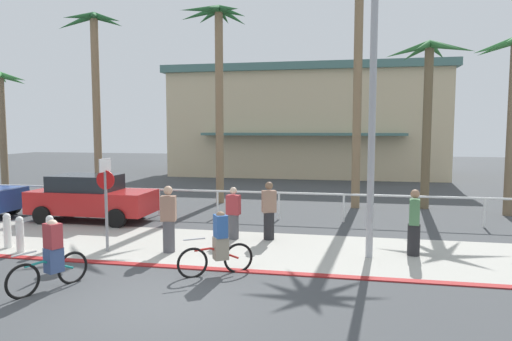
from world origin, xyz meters
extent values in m
plane|color=#424447|center=(0.00, 10.00, 0.00)|extent=(80.00, 80.00, 0.00)
cube|color=#ADAAA0|center=(0.00, 4.20, 0.01)|extent=(44.00, 4.00, 0.02)
cube|color=maroon|center=(0.00, 2.20, 0.01)|extent=(44.00, 0.24, 0.03)
cube|color=beige|center=(0.72, 26.15, 3.59)|extent=(18.75, 8.30, 7.17)
cube|color=#47706B|center=(0.72, 26.15, 7.42)|extent=(19.35, 8.90, 0.50)
cube|color=#47706B|center=(0.72, 21.50, 3.00)|extent=(13.13, 1.20, 0.16)
cylinder|color=white|center=(0.00, 8.50, 1.00)|extent=(21.21, 0.08, 0.08)
cylinder|color=white|center=(-10.60, 8.50, 0.50)|extent=(0.08, 0.08, 1.00)
cylinder|color=white|center=(-8.25, 8.50, 0.50)|extent=(0.08, 0.08, 1.00)
cylinder|color=white|center=(-5.89, 8.50, 0.50)|extent=(0.08, 0.08, 1.00)
cylinder|color=white|center=(-3.53, 8.50, 0.50)|extent=(0.08, 0.08, 1.00)
cylinder|color=white|center=(-1.18, 8.50, 0.50)|extent=(0.08, 0.08, 1.00)
cylinder|color=white|center=(1.18, 8.50, 0.50)|extent=(0.08, 0.08, 1.00)
cylinder|color=white|center=(3.53, 8.50, 0.50)|extent=(0.08, 0.08, 1.00)
cylinder|color=white|center=(5.89, 8.50, 0.50)|extent=(0.08, 0.08, 1.00)
cylinder|color=white|center=(8.25, 8.50, 0.50)|extent=(0.08, 0.08, 1.00)
cylinder|color=gray|center=(-2.80, 3.20, 1.10)|extent=(0.08, 0.08, 2.20)
cube|color=white|center=(-2.80, 3.20, 2.38)|extent=(0.04, 0.56, 0.36)
cylinder|color=red|center=(-2.80, 3.20, 1.98)|extent=(0.52, 0.03, 0.52)
cylinder|color=white|center=(-5.06, 2.64, 0.42)|extent=(0.20, 0.20, 0.85)
sphere|color=white|center=(-5.06, 2.64, 0.90)|extent=(0.20, 0.20, 0.20)
cylinder|color=white|center=(-5.73, 2.98, 0.42)|extent=(0.20, 0.20, 0.85)
sphere|color=white|center=(-5.73, 2.98, 0.90)|extent=(0.20, 0.20, 0.20)
cylinder|color=white|center=(-4.35, 2.93, 0.42)|extent=(0.20, 0.20, 0.85)
sphere|color=white|center=(-4.35, 2.93, 0.90)|extent=(0.20, 0.20, 0.20)
cylinder|color=#9EA0A5|center=(4.21, 3.96, 3.75)|extent=(0.18, 0.18, 7.50)
cylinder|color=#756047|center=(-13.84, 12.64, 3.05)|extent=(0.36, 0.36, 6.10)
cone|color=#387F3D|center=(-13.09, 12.64, 5.94)|extent=(1.56, 0.32, 0.64)
cone|color=#387F3D|center=(-13.53, 13.17, 5.91)|extent=(0.94, 1.31, 0.69)
cone|color=#387F3D|center=(-14.25, 13.35, 5.98)|extent=(1.12, 1.63, 0.57)
cylinder|color=#846B4C|center=(-8.05, 11.89, 4.30)|extent=(0.36, 0.36, 8.61)
cone|color=#235B2D|center=(-7.40, 11.89, 8.45)|extent=(1.39, 0.32, 0.63)
cone|color=#235B2D|center=(-7.68, 12.55, 8.48)|extent=(1.06, 1.52, 0.57)
cone|color=#235B2D|center=(-8.47, 12.62, 8.33)|extent=(1.17, 1.70, 0.85)
cone|color=#235B2D|center=(-8.98, 11.89, 8.34)|extent=(1.94, 0.32, 0.85)
cone|color=#235B2D|center=(-8.42, 11.25, 8.43)|extent=(1.05, 1.50, 0.67)
cone|color=#235B2D|center=(-7.72, 11.31, 8.48)|extent=(0.97, 1.37, 0.57)
cylinder|color=#846B4C|center=(-2.00, 11.81, 4.30)|extent=(0.36, 0.36, 8.60)
cone|color=#235B2D|center=(-1.40, 11.81, 8.41)|extent=(1.30, 0.32, 0.69)
cone|color=#235B2D|center=(-1.51, 12.30, 8.34)|extent=(1.29, 1.29, 0.82)
cone|color=#235B2D|center=(-2.00, 12.66, 8.47)|extent=(0.32, 1.76, 0.59)
cone|color=#235B2D|center=(-2.67, 12.47, 8.46)|extent=(1.59, 1.59, 0.61)
cone|color=#235B2D|center=(-2.86, 11.81, 8.39)|extent=(1.80, 0.32, 0.72)
cone|color=#235B2D|center=(-2.65, 11.16, 8.44)|extent=(1.57, 1.57, 0.64)
cone|color=#235B2D|center=(-2.00, 11.02, 8.44)|extent=(0.32, 1.63, 0.64)
cone|color=#235B2D|center=(-1.43, 11.23, 8.43)|extent=(1.43, 1.43, 0.66)
cylinder|color=#846B4C|center=(4.01, 11.68, 4.82)|extent=(0.36, 0.36, 9.64)
cylinder|color=brown|center=(6.87, 12.04, 3.41)|extent=(0.36, 0.36, 6.82)
cone|color=#2D6B33|center=(7.75, 12.04, 6.64)|extent=(1.83, 0.32, 0.67)
cone|color=#2D6B33|center=(7.29, 12.76, 6.62)|extent=(1.15, 1.66, 0.70)
cone|color=#2D6B33|center=(6.44, 12.79, 6.60)|extent=(1.17, 1.71, 0.74)
cone|color=#2D6B33|center=(6.00, 12.04, 6.57)|extent=(1.82, 0.32, 0.80)
cone|color=#2D6B33|center=(6.52, 11.43, 6.62)|extent=(1.03, 1.46, 0.71)
cone|color=#2D6B33|center=(7.34, 11.23, 6.55)|extent=(1.26, 1.86, 0.84)
cylinder|color=#756047|center=(9.79, 11.02, 3.34)|extent=(0.36, 0.36, 6.68)
cone|color=#387F3D|center=(9.33, 11.83, 6.53)|extent=(1.24, 1.82, 0.62)
cone|color=#387F3D|center=(9.04, 11.02, 6.45)|extent=(1.61, 0.32, 0.76)
cone|color=#387F3D|center=(9.40, 10.34, 6.53)|extent=(1.09, 1.57, 0.62)
cylinder|color=black|center=(-9.31, 7.57, 0.33)|extent=(0.66, 0.22, 0.66)
cube|color=red|center=(-5.43, 6.90, 0.73)|extent=(4.40, 1.80, 0.80)
cube|color=#1E2328|center=(-5.68, 6.90, 1.41)|extent=(2.29, 1.58, 0.56)
cylinder|color=black|center=(-4.02, 7.80, 0.33)|extent=(0.66, 0.22, 0.66)
cylinder|color=black|center=(-4.02, 6.00, 0.33)|extent=(0.66, 0.22, 0.66)
cylinder|color=black|center=(-6.84, 7.80, 0.33)|extent=(0.66, 0.22, 0.66)
cylinder|color=black|center=(-6.84, 6.00, 0.33)|extent=(0.66, 0.22, 0.66)
torus|color=black|center=(0.21, 1.56, 0.33)|extent=(0.64, 0.44, 0.72)
torus|color=black|center=(1.13, 2.16, 0.33)|extent=(0.64, 0.44, 0.72)
cylinder|color=red|center=(0.85, 1.97, 0.48)|extent=(0.61, 0.42, 0.35)
cylinder|color=red|center=(0.41, 1.69, 0.62)|extent=(0.35, 0.25, 0.07)
cylinder|color=red|center=(0.77, 1.92, 0.55)|extent=(0.05, 0.05, 0.44)
cylinder|color=silver|center=(0.25, 1.59, 0.88)|extent=(0.44, 0.30, 0.04)
cube|color=gray|center=(0.77, 1.92, 0.61)|extent=(0.42, 0.41, 0.52)
cube|color=#2D5699|center=(0.77, 1.92, 1.13)|extent=(0.40, 0.43, 0.52)
sphere|color=brown|center=(0.77, 1.92, 1.36)|extent=(0.22, 0.22, 0.22)
torus|color=black|center=(-2.71, -0.28, 0.33)|extent=(0.35, 0.68, 0.72)
torus|color=black|center=(-2.25, 0.73, 0.33)|extent=(0.35, 0.68, 0.72)
cylinder|color=#197F7A|center=(-2.39, 0.42, 0.48)|extent=(0.33, 0.65, 0.35)
cylinder|color=#197F7A|center=(-2.61, -0.06, 0.62)|extent=(0.20, 0.37, 0.07)
cylinder|color=#197F7A|center=(-2.43, 0.33, 0.55)|extent=(0.05, 0.05, 0.44)
cylinder|color=silver|center=(-2.69, -0.23, 0.88)|extent=(0.24, 0.47, 0.04)
cube|color=#384C7A|center=(-2.43, 0.33, 0.61)|extent=(0.39, 0.41, 0.52)
cube|color=#A33338|center=(-2.43, 0.33, 1.13)|extent=(0.42, 0.38, 0.52)
sphere|color=beige|center=(-2.43, 0.33, 1.36)|extent=(0.22, 0.22, 0.22)
cylinder|color=#232326|center=(1.33, 5.33, 0.43)|extent=(0.43, 0.43, 0.85)
cube|color=#93705B|center=(1.33, 5.33, 1.18)|extent=(0.47, 0.40, 0.66)
sphere|color=brown|center=(1.33, 5.33, 1.66)|extent=(0.23, 0.23, 0.23)
cylinder|color=#4C4C51|center=(-1.10, 3.41, 0.44)|extent=(0.38, 0.38, 0.88)
cube|color=#93705B|center=(-1.10, 3.41, 1.22)|extent=(0.44, 0.33, 0.68)
sphere|color=#D6A884|center=(-1.10, 3.41, 1.71)|extent=(0.24, 0.24, 0.24)
cylinder|color=#232326|center=(5.37, 4.35, 0.43)|extent=(0.36, 0.36, 0.85)
cube|color=#4C7F51|center=(5.37, 4.35, 1.18)|extent=(0.31, 0.43, 0.66)
sphere|color=#9E7556|center=(5.37, 4.35, 1.66)|extent=(0.23, 0.23, 0.23)
cylinder|color=#4C4C51|center=(0.26, 5.21, 0.39)|extent=(0.36, 0.36, 0.77)
cube|color=#A33338|center=(0.26, 5.21, 1.07)|extent=(0.43, 0.31, 0.59)
sphere|color=beige|center=(0.26, 5.21, 1.50)|extent=(0.21, 0.21, 0.21)
camera|label=1|loc=(3.56, -8.08, 3.37)|focal=32.12mm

